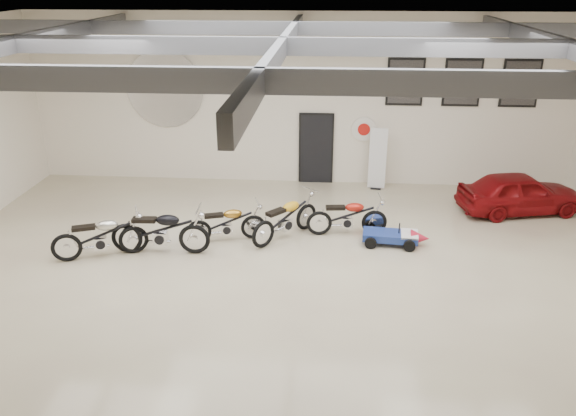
# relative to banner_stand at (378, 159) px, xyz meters

# --- Properties ---
(floor) EXTENTS (16.00, 12.00, 0.01)m
(floor) POSITION_rel_banner_stand_xyz_m (-2.32, -5.50, -0.93)
(floor) COLOR beige
(floor) RESTS_ON ground
(ceiling) EXTENTS (16.00, 12.00, 0.01)m
(ceiling) POSITION_rel_banner_stand_xyz_m (-2.32, -5.50, 4.07)
(ceiling) COLOR slate
(ceiling) RESTS_ON back_wall
(back_wall) EXTENTS (16.00, 0.02, 5.00)m
(back_wall) POSITION_rel_banner_stand_xyz_m (-2.32, 0.50, 1.57)
(back_wall) COLOR silver
(back_wall) RESTS_ON floor
(ceiling_beams) EXTENTS (15.80, 11.80, 0.32)m
(ceiling_beams) POSITION_rel_banner_stand_xyz_m (-2.32, -5.50, 3.82)
(ceiling_beams) COLOR #57595F
(ceiling_beams) RESTS_ON ceiling
(door) EXTENTS (0.92, 0.08, 2.10)m
(door) POSITION_rel_banner_stand_xyz_m (-1.82, 0.45, 0.12)
(door) COLOR black
(door) RESTS_ON back_wall
(logo_plaque) EXTENTS (2.30, 0.06, 1.16)m
(logo_plaque) POSITION_rel_banner_stand_xyz_m (-6.32, 0.45, 1.87)
(logo_plaque) COLOR silver
(logo_plaque) RESTS_ON back_wall
(poster_left) EXTENTS (1.05, 0.08, 1.35)m
(poster_left) POSITION_rel_banner_stand_xyz_m (0.68, 0.46, 2.17)
(poster_left) COLOR black
(poster_left) RESTS_ON back_wall
(poster_mid) EXTENTS (1.05, 0.08, 1.35)m
(poster_mid) POSITION_rel_banner_stand_xyz_m (2.28, 0.46, 2.17)
(poster_mid) COLOR black
(poster_mid) RESTS_ON back_wall
(poster_right) EXTENTS (1.05, 0.08, 1.35)m
(poster_right) POSITION_rel_banner_stand_xyz_m (3.88, 0.46, 2.17)
(poster_right) COLOR black
(poster_right) RESTS_ON back_wall
(oil_sign) EXTENTS (0.72, 0.10, 0.72)m
(oil_sign) POSITION_rel_banner_stand_xyz_m (-0.42, 0.45, 0.77)
(oil_sign) COLOR white
(oil_sign) RESTS_ON back_wall
(banner_stand) EXTENTS (0.53, 0.26, 1.86)m
(banner_stand) POSITION_rel_banner_stand_xyz_m (0.00, 0.00, 0.00)
(banner_stand) COLOR white
(banner_stand) RESTS_ON floor
(motorcycle_silver) EXTENTS (2.15, 1.32, 1.07)m
(motorcycle_silver) POSITION_rel_banner_stand_xyz_m (-6.51, -4.86, -0.40)
(motorcycle_silver) COLOR silver
(motorcycle_silver) RESTS_ON floor
(motorcycle_black) EXTENTS (2.24, 0.77, 1.15)m
(motorcycle_black) POSITION_rel_banner_stand_xyz_m (-5.22, -4.56, -0.36)
(motorcycle_black) COLOR silver
(motorcycle_black) RESTS_ON floor
(motorcycle_gold) EXTENTS (1.96, 1.11, 0.97)m
(motorcycle_gold) POSITION_rel_banner_stand_xyz_m (-3.83, -3.84, -0.45)
(motorcycle_gold) COLOR silver
(motorcycle_gold) RESTS_ON floor
(motorcycle_yellow) EXTENTS (1.85, 1.98, 1.08)m
(motorcycle_yellow) POSITION_rel_banner_stand_xyz_m (-2.44, -3.56, -0.39)
(motorcycle_yellow) COLOR silver
(motorcycle_yellow) RESTS_ON floor
(motorcycle_red) EXTENTS (1.99, 0.81, 1.01)m
(motorcycle_red) POSITION_rel_banner_stand_xyz_m (-0.95, -3.26, -0.43)
(motorcycle_red) COLOR silver
(motorcycle_red) RESTS_ON floor
(go_kart) EXTENTS (1.64, 0.86, 0.57)m
(go_kart) POSITION_rel_banner_stand_xyz_m (0.20, -3.74, -0.65)
(go_kart) COLOR navy
(go_kart) RESTS_ON floor
(vintage_car) EXTENTS (1.97, 3.46, 1.11)m
(vintage_car) POSITION_rel_banner_stand_xyz_m (3.68, -1.50, -0.38)
(vintage_car) COLOR maroon
(vintage_car) RESTS_ON floor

